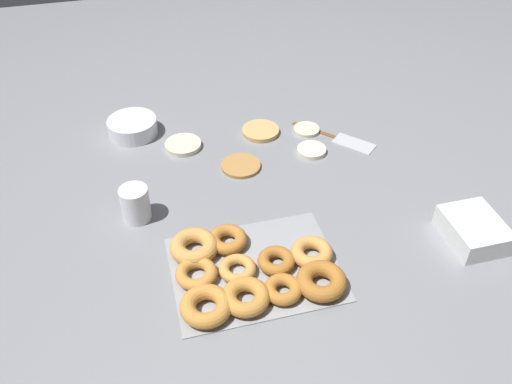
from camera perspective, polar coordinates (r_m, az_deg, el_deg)
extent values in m
plane|color=gray|center=(1.52, 1.29, 1.53)|extent=(3.00, 3.00, 0.00)
cylinder|color=tan|center=(1.69, 0.48, 6.44)|extent=(0.12, 0.12, 0.01)
cylinder|color=#B27F42|center=(1.55, -1.61, 2.78)|extent=(0.11, 0.11, 0.01)
cylinder|color=beige|center=(1.71, 5.35, 6.55)|extent=(0.08, 0.08, 0.01)
cylinder|color=beige|center=(1.62, 5.88, 4.40)|extent=(0.09, 0.09, 0.01)
cylinder|color=beige|center=(1.65, -7.68, 4.93)|extent=(0.11, 0.11, 0.02)
cube|color=#93969B|center=(1.27, -0.12, -8.04)|extent=(0.38, 0.30, 0.01)
torus|color=#C68438|center=(1.18, -5.28, -11.87)|extent=(0.11, 0.11, 0.03)
torus|color=#C68438|center=(1.19, -1.09, -10.97)|extent=(0.11, 0.11, 0.03)
torus|color=#B7752D|center=(1.21, 2.85, -10.20)|extent=(0.09, 0.09, 0.03)
torus|color=#AD6B28|center=(1.22, 6.90, -9.28)|extent=(0.11, 0.11, 0.04)
torus|color=#C68438|center=(1.24, -6.29, -8.52)|extent=(0.10, 0.10, 0.03)
torus|color=#D19347|center=(1.25, -1.96, -8.09)|extent=(0.09, 0.09, 0.02)
torus|color=#AD6B28|center=(1.26, 2.14, -7.24)|extent=(0.09, 0.09, 0.03)
torus|color=#D19347|center=(1.28, 5.89, -6.34)|extent=(0.10, 0.10, 0.03)
torus|color=#D19347|center=(1.29, -6.53, -5.72)|extent=(0.12, 0.12, 0.04)
torus|color=#B7752D|center=(1.31, -3.00, -5.00)|extent=(0.09, 0.09, 0.03)
cylinder|color=white|center=(1.72, -12.86, 6.71)|extent=(0.15, 0.15, 0.05)
cube|color=white|center=(1.43, 21.78, -4.14)|extent=(0.13, 0.16, 0.03)
cube|color=white|center=(1.41, 22.06, -3.31)|extent=(0.13, 0.16, 0.03)
cylinder|color=white|center=(1.40, -12.58, -1.23)|extent=(0.07, 0.07, 0.09)
cube|color=brown|center=(1.72, 6.12, 6.54)|extent=(0.11, 0.12, 0.01)
cube|color=#BCBCC1|center=(1.67, 10.28, 5.06)|extent=(0.13, 0.13, 0.01)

